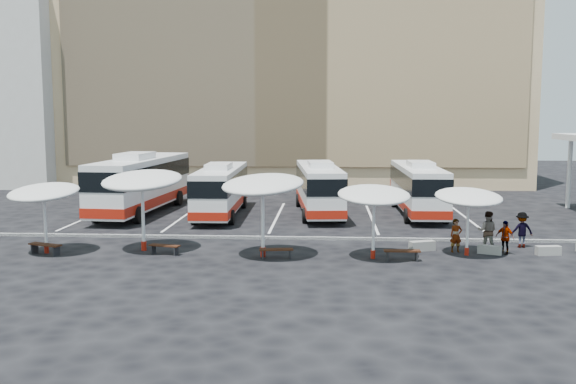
# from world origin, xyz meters

# --- Properties ---
(ground) EXTENTS (120.00, 120.00, 0.00)m
(ground) POSITION_xyz_m (0.00, 0.00, 0.00)
(ground) COLOR black
(ground) RESTS_ON ground
(sandstone_building) EXTENTS (42.00, 18.25, 29.60)m
(sandstone_building) POSITION_xyz_m (0.00, 31.87, 12.63)
(sandstone_building) COLOR tan
(sandstone_building) RESTS_ON ground
(apartment_block) EXTENTS (14.00, 14.00, 18.00)m
(apartment_block) POSITION_xyz_m (-28.00, 28.00, 9.00)
(apartment_block) COLOR beige
(apartment_block) RESTS_ON ground
(curb_divider) EXTENTS (34.00, 0.25, 0.15)m
(curb_divider) POSITION_xyz_m (0.00, 0.50, 0.07)
(curb_divider) COLOR black
(curb_divider) RESTS_ON ground
(bay_lines) EXTENTS (24.15, 12.00, 0.01)m
(bay_lines) POSITION_xyz_m (0.00, 8.00, 0.01)
(bay_lines) COLOR white
(bay_lines) RESTS_ON ground
(bus_0) EXTENTS (3.68, 12.97, 4.06)m
(bus_0) POSITION_xyz_m (-9.12, 9.05, 2.08)
(bus_0) COLOR white
(bus_0) RESTS_ON ground
(bus_1) EXTENTS (2.73, 10.92, 3.45)m
(bus_1) POSITION_xyz_m (-3.68, 8.31, 1.76)
(bus_1) COLOR white
(bus_1) RESTS_ON ground
(bus_2) EXTENTS (3.49, 11.31, 3.53)m
(bus_2) POSITION_xyz_m (2.62, 9.36, 1.80)
(bus_2) COLOR white
(bus_2) RESTS_ON ground
(bus_3) EXTENTS (2.74, 11.20, 3.55)m
(bus_3) POSITION_xyz_m (9.10, 9.59, 1.81)
(bus_3) COLOR white
(bus_3) RESTS_ON ground
(sunshade_0) EXTENTS (3.78, 3.81, 3.40)m
(sunshade_0) POSITION_xyz_m (-10.04, -3.57, 2.89)
(sunshade_0) COLOR white
(sunshade_0) RESTS_ON ground
(sunshade_1) EXTENTS (4.48, 4.52, 3.99)m
(sunshade_1) POSITION_xyz_m (-5.61, -2.69, 3.39)
(sunshade_1) COLOR white
(sunshade_1) RESTS_ON ground
(sunshade_2) EXTENTS (4.90, 4.93, 3.93)m
(sunshade_2) POSITION_xyz_m (0.27, -3.70, 3.34)
(sunshade_2) COLOR white
(sunshade_2) RESTS_ON ground
(sunshade_3) EXTENTS (3.69, 3.73, 3.42)m
(sunshade_3) POSITION_xyz_m (5.30, -3.76, 2.91)
(sunshade_3) COLOR white
(sunshade_3) RESTS_ON ground
(sunshade_4) EXTENTS (3.52, 3.55, 3.21)m
(sunshade_4) POSITION_xyz_m (9.71, -2.79, 2.73)
(sunshade_4) COLOR white
(sunshade_4) RESTS_ON ground
(wood_bench_0) EXTENTS (1.71, 0.99, 0.51)m
(wood_bench_0) POSITION_xyz_m (-9.95, -3.89, 0.39)
(wood_bench_0) COLOR black
(wood_bench_0) RESTS_ON ground
(wood_bench_1) EXTENTS (1.53, 0.74, 0.45)m
(wood_bench_1) POSITION_xyz_m (-4.38, -3.51, 0.35)
(wood_bench_1) COLOR black
(wood_bench_1) RESTS_ON ground
(wood_bench_2) EXTENTS (1.58, 0.63, 0.47)m
(wood_bench_2) POSITION_xyz_m (0.91, -4.12, 0.36)
(wood_bench_2) COLOR black
(wood_bench_2) RESTS_ON ground
(wood_bench_3) EXTENTS (1.62, 0.46, 0.50)m
(wood_bench_3) POSITION_xyz_m (6.57, -4.16, 0.38)
(wood_bench_3) COLOR black
(wood_bench_3) RESTS_ON ground
(conc_bench_0) EXTENTS (1.32, 0.84, 0.47)m
(conc_bench_0) POSITION_xyz_m (7.78, -1.90, 0.23)
(conc_bench_0) COLOR gray
(conc_bench_0) RESTS_ON ground
(conc_bench_1) EXTENTS (1.15, 0.74, 0.41)m
(conc_bench_1) POSITION_xyz_m (10.85, -2.45, 0.20)
(conc_bench_1) COLOR gray
(conc_bench_1) RESTS_ON ground
(conc_bench_2) EXTENTS (1.17, 0.54, 0.42)m
(conc_bench_2) POSITION_xyz_m (13.53, -2.49, 0.21)
(conc_bench_2) COLOR gray
(conc_bench_2) RESTS_ON ground
(passenger_0) EXTENTS (0.64, 0.47, 1.60)m
(passenger_0) POSITION_xyz_m (9.33, -2.12, 0.80)
(passenger_0) COLOR black
(passenger_0) RESTS_ON ground
(passenger_1) EXTENTS (1.11, 0.98, 1.92)m
(passenger_1) POSITION_xyz_m (10.90, -1.72, 0.96)
(passenger_1) COLOR black
(passenger_1) RESTS_ON ground
(passenger_2) EXTENTS (0.94, 0.93, 1.59)m
(passenger_2) POSITION_xyz_m (11.53, -2.42, 0.80)
(passenger_2) COLOR black
(passenger_2) RESTS_ON ground
(passenger_3) EXTENTS (1.21, 0.79, 1.76)m
(passenger_3) POSITION_xyz_m (12.77, -0.83, 0.88)
(passenger_3) COLOR black
(passenger_3) RESTS_ON ground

